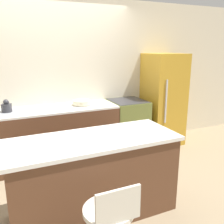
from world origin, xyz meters
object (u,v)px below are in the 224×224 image
Objects in this scene: kettle at (6,107)px; mixing_bowl at (82,102)px; oven_range at (127,125)px; refrigerator at (163,100)px.

mixing_bowl is (1.13, 0.00, -0.04)m from kettle.
kettle is at bearing 179.35° from oven_range.
refrigerator reaches higher than kettle.
refrigerator is 1.59m from mixing_bowl.
refrigerator reaches higher than oven_range.
mixing_bowl reaches higher than oven_range.
refrigerator reaches higher than mixing_bowl.
mixing_bowl is at bearing 179.22° from refrigerator.
refrigerator is at bearing -0.45° from kettle.
kettle is at bearing 180.00° from mixing_bowl.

